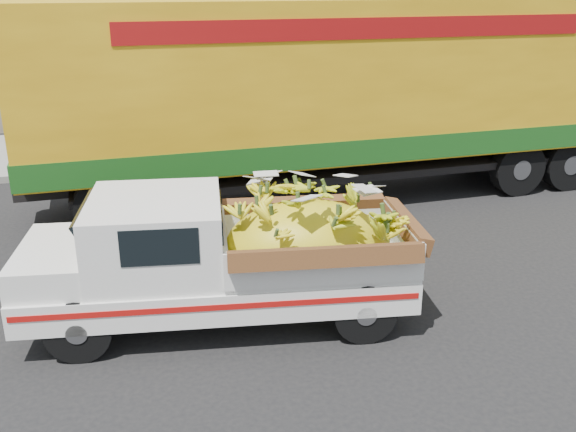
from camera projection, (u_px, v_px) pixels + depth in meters
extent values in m
plane|color=black|center=(335.00, 338.00, 7.84)|extent=(100.00, 100.00, 0.00)
cube|color=gray|center=(240.00, 164.00, 14.92)|extent=(60.00, 0.25, 0.15)
cube|color=gray|center=(228.00, 144.00, 16.85)|extent=(60.00, 4.00, 0.14)
cube|color=gray|center=(559.00, 10.00, 25.00)|extent=(14.00, 6.00, 6.00)
cylinder|color=black|center=(78.00, 330.00, 7.28)|extent=(0.78, 0.29, 0.77)
cylinder|color=black|center=(98.00, 274.00, 8.65)|extent=(0.78, 0.29, 0.77)
cylinder|color=black|center=(365.00, 312.00, 7.67)|extent=(0.78, 0.29, 0.77)
cylinder|color=black|center=(340.00, 261.00, 9.04)|extent=(0.78, 0.29, 0.77)
cube|color=silver|center=(219.00, 280.00, 8.09)|extent=(4.89, 2.16, 0.39)
cube|color=#A50F0C|center=(220.00, 307.00, 7.27)|extent=(4.63, 0.45, 0.07)
cube|color=silver|center=(28.00, 298.00, 7.86)|extent=(0.26, 1.68, 0.14)
cube|color=silver|center=(56.00, 260.00, 7.73)|extent=(1.01, 1.69, 0.36)
cube|color=silver|center=(156.00, 234.00, 7.78)|extent=(1.71, 1.79, 0.91)
cube|color=black|center=(159.00, 248.00, 6.96)|extent=(0.86, 0.09, 0.42)
cube|color=silver|center=(314.00, 242.00, 8.08)|extent=(2.47, 1.93, 0.51)
ellipsoid|color=yellow|center=(306.00, 250.00, 8.10)|extent=(2.22, 1.56, 1.29)
cylinder|color=black|center=(567.00, 164.00, 13.23)|extent=(1.12, 0.40, 1.10)
cylinder|color=black|center=(509.00, 142.00, 15.03)|extent=(1.12, 0.40, 1.10)
cylinder|color=black|center=(517.00, 168.00, 12.90)|extent=(1.12, 0.40, 1.10)
cylinder|color=black|center=(464.00, 145.00, 14.70)|extent=(1.12, 0.40, 1.10)
cylinder|color=black|center=(107.00, 207.00, 10.71)|extent=(1.12, 0.40, 1.10)
cylinder|color=black|center=(103.00, 174.00, 12.51)|extent=(1.12, 0.40, 1.10)
cube|color=black|center=(337.00, 158.00, 12.76)|extent=(12.04, 1.92, 0.36)
cube|color=gold|center=(340.00, 77.00, 12.21)|extent=(11.92, 3.40, 2.84)
cube|color=#184E16|center=(338.00, 137.00, 12.61)|extent=(11.98, 3.42, 0.45)
cube|color=maroon|center=(369.00, 28.00, 10.74)|extent=(8.38, 0.67, 0.35)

